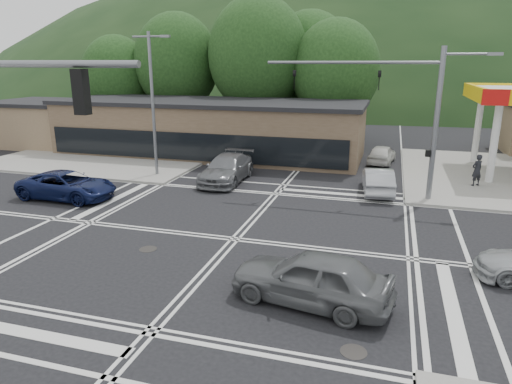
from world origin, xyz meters
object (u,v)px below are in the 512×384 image
(car_northbound, at_px, (227,169))
(pedestrian, at_px, (477,170))
(car_blue_west, at_px, (67,185))
(car_queue_b, at_px, (382,154))
(car_grey_center, at_px, (311,278))
(car_queue_a, at_px, (378,180))

(car_northbound, xyz_separation_m, pedestrian, (14.66, 2.75, 0.27))
(car_blue_west, bearing_deg, car_queue_b, -48.16)
(car_grey_center, bearing_deg, car_blue_west, -106.73)
(pedestrian, bearing_deg, car_queue_a, -9.18)
(car_grey_center, xyz_separation_m, car_northbound, (-7.61, 13.31, -0.03))
(car_grey_center, distance_m, car_queue_a, 13.40)
(car_queue_b, relative_size, car_northbound, 0.72)
(car_blue_west, xyz_separation_m, car_northbound, (7.10, 5.94, 0.07))
(car_grey_center, distance_m, car_queue_b, 21.53)
(car_grey_center, height_order, car_queue_a, car_grey_center)
(car_queue_a, bearing_deg, pedestrian, -160.03)
(car_queue_a, bearing_deg, car_northbound, -6.43)
(car_queue_b, bearing_deg, car_grey_center, 93.73)
(car_blue_west, distance_m, car_northbound, 9.26)
(car_blue_west, height_order, car_northbound, car_northbound)
(car_queue_a, height_order, pedestrian, pedestrian)
(car_grey_center, distance_m, pedestrian, 17.54)
(car_queue_a, bearing_deg, car_grey_center, 77.08)
(car_northbound, bearing_deg, car_queue_b, 41.07)
(car_blue_west, bearing_deg, car_queue_a, -69.05)
(car_queue_a, distance_m, pedestrian, 6.20)
(car_blue_west, distance_m, car_queue_b, 21.50)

